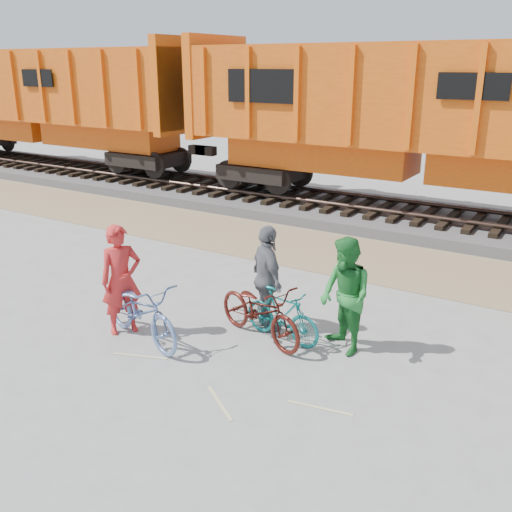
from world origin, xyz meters
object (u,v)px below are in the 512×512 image
(person_man, at_px, (345,296))
(person_woman, at_px, (267,279))
(hopper_car_center, at_px, (427,116))
(person_solo, at_px, (121,280))
(bicycle_maroon, at_px, (260,311))
(bicycle_teal, at_px, (282,315))
(hopper_car_left, at_px, (50,99))
(bicycle_blue, at_px, (141,311))

(person_man, xyz_separation_m, person_woman, (-1.42, 0.03, -0.01))
(hopper_car_center, bearing_deg, person_solo, -103.50)
(person_woman, bearing_deg, bicycle_maroon, 142.40)
(bicycle_maroon, bearing_deg, bicycle_teal, -43.40)
(hopper_car_center, relative_size, person_solo, 7.50)
(bicycle_teal, xyz_separation_m, bicycle_maroon, (-0.32, -0.17, 0.06))
(person_man, height_order, person_woman, person_man)
(hopper_car_left, height_order, person_solo, hopper_car_left)
(person_woman, bearing_deg, person_man, -142.89)
(person_solo, height_order, person_man, person_solo)
(bicycle_blue, bearing_deg, person_solo, 94.70)
(bicycle_maroon, xyz_separation_m, person_woman, (-0.10, 0.40, 0.41))
(hopper_car_left, distance_m, person_man, 18.16)
(hopper_car_left, bearing_deg, bicycle_maroon, -29.17)
(hopper_car_left, xyz_separation_m, person_solo, (12.78, -9.27, -2.07))
(bicycle_blue, distance_m, person_solo, 0.65)
(person_man, bearing_deg, bicycle_teal, -132.76)
(person_woman, bearing_deg, person_solo, 72.50)
(hopper_car_left, relative_size, bicycle_blue, 6.94)
(hopper_car_center, distance_m, bicycle_maroon, 8.68)
(hopper_car_center, bearing_deg, bicycle_blue, -100.43)
(bicycle_blue, distance_m, person_man, 3.28)
(hopper_car_left, distance_m, person_solo, 15.92)
(bicycle_teal, distance_m, person_solo, 2.72)
(bicycle_blue, bearing_deg, hopper_car_left, 70.81)
(hopper_car_left, relative_size, person_woman, 7.63)
(hopper_car_left, bearing_deg, person_solo, -35.95)
(bicycle_blue, relative_size, bicycle_maroon, 1.05)
(bicycle_blue, xyz_separation_m, person_solo, (-0.50, 0.10, 0.40))
(hopper_car_center, height_order, person_man, hopper_car_center)
(bicycle_teal, bearing_deg, bicycle_blue, 131.09)
(bicycle_teal, xyz_separation_m, person_man, (1.00, 0.20, 0.48))
(bicycle_teal, xyz_separation_m, person_woman, (-0.42, 0.23, 0.47))
(person_man, bearing_deg, bicycle_maroon, -128.43)
(hopper_car_left, bearing_deg, person_man, -26.11)
(person_solo, xyz_separation_m, person_man, (3.42, 1.33, -0.01))
(bicycle_maroon, height_order, person_man, person_man)
(person_woman, bearing_deg, hopper_car_left, 10.22)
(person_solo, bearing_deg, person_woman, -24.29)
(person_solo, height_order, person_woman, person_solo)
(bicycle_maroon, bearing_deg, person_woman, 32.62)
(hopper_car_center, xyz_separation_m, person_solo, (-2.22, -9.27, -2.07))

